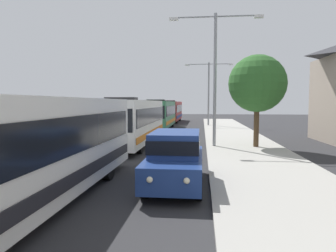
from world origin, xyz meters
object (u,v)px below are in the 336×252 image
object	(u,v)px
bus_middle	(160,114)
streetlamp_mid	(215,66)
streetlamp_far	(209,87)
bus_second_in_line	(134,120)
roadside_tree	(257,84)
bus_lead	(35,147)
bus_fourth_in_line	(171,111)
white_suv	(175,157)

from	to	relation	value
bus_middle	streetlamp_mid	distance (m)	15.27
streetlamp_mid	streetlamp_far	size ratio (longest dim) A/B	1.09
bus_second_in_line	roadside_tree	xyz separation A→B (m)	(7.99, -0.89, 2.38)
bus_lead	bus_fourth_in_line	world-z (taller)	same
bus_lead	roadside_tree	distance (m)	14.25
bus_fourth_in_line	streetlamp_far	world-z (taller)	streetlamp_far
bus_middle	white_suv	world-z (taller)	bus_middle
bus_fourth_in_line	bus_second_in_line	bearing A→B (deg)	-90.00
bus_fourth_in_line	bus_middle	bearing A→B (deg)	-90.00
bus_middle	bus_fourth_in_line	world-z (taller)	same
bus_lead	bus_middle	xyz separation A→B (m)	(-0.00, 25.48, -0.00)
roadside_tree	bus_lead	bearing A→B (deg)	-124.66
bus_fourth_in_line	roadside_tree	size ratio (longest dim) A/B	1.95
bus_middle	streetlamp_far	world-z (taller)	streetlamp_far
roadside_tree	streetlamp_mid	bearing A→B (deg)	178.23
bus_middle	streetlamp_mid	world-z (taller)	streetlamp_mid
bus_middle	white_suv	bearing A→B (deg)	-80.84
bus_middle	white_suv	xyz separation A→B (m)	(3.70, -22.93, -0.66)
bus_fourth_in_line	streetlamp_far	xyz separation A→B (m)	(5.40, -7.86, 3.16)
bus_lead	bus_fourth_in_line	xyz separation A→B (m)	(-0.00, 37.62, -0.00)
streetlamp_far	bus_lead	bearing A→B (deg)	-100.28
streetlamp_mid	streetlamp_far	xyz separation A→B (m)	(0.00, 18.13, -0.36)
bus_middle	roadside_tree	distance (m)	16.23
bus_fourth_in_line	streetlamp_mid	size ratio (longest dim) A/B	1.34
roadside_tree	streetlamp_far	bearing A→B (deg)	98.10
white_suv	bus_second_in_line	bearing A→B (deg)	110.50
bus_lead	roadside_tree	bearing A→B (deg)	55.34
bus_lead	white_suv	xyz separation A→B (m)	(3.70, 2.55, -0.66)
bus_lead	roadside_tree	world-z (taller)	roadside_tree
bus_fourth_in_line	white_suv	bearing A→B (deg)	-83.98
bus_second_in_line	bus_fourth_in_line	world-z (taller)	same
streetlamp_far	bus_middle	bearing A→B (deg)	-141.56
bus_middle	bus_fourth_in_line	distance (m)	12.14
bus_second_in_line	white_suv	size ratio (longest dim) A/B	2.33
streetlamp_mid	roadside_tree	xyz separation A→B (m)	(2.59, -0.08, -1.14)
bus_second_in_line	streetlamp_mid	world-z (taller)	streetlamp_mid
bus_middle	streetlamp_mid	size ratio (longest dim) A/B	1.26
bus_lead	bus_second_in_line	size ratio (longest dim) A/B	1.03
roadside_tree	white_suv	bearing A→B (deg)	-115.48
bus_second_in_line	bus_fourth_in_line	bearing A→B (deg)	90.00
streetlamp_far	bus_second_in_line	bearing A→B (deg)	-107.31
white_suv	streetlamp_mid	size ratio (longest dim) A/B	0.57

